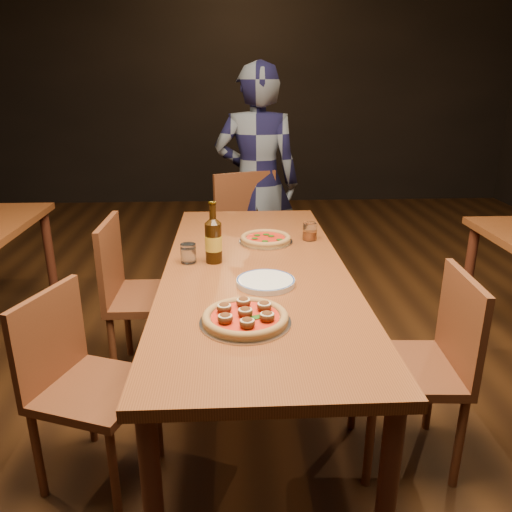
{
  "coord_description": "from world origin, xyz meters",
  "views": [
    {
      "loc": [
        -0.1,
        -2.06,
        1.53
      ],
      "look_at": [
        0.0,
        -0.05,
        0.82
      ],
      "focal_mm": 35.0,
      "sensor_mm": 36.0,
      "label": 1
    }
  ],
  "objects_px": {
    "chair_main_e": "(408,367)",
    "amber_glass": "(310,231)",
    "chair_main_nw": "(95,388)",
    "water_glass": "(188,253)",
    "pizza_meatball": "(245,317)",
    "beer_bottle": "(214,241)",
    "plate_stack": "(266,282)",
    "table_main": "(255,282)",
    "pizza_margherita": "(266,239)",
    "diner": "(257,184)",
    "chair_main_sw": "(151,296)",
    "chair_end": "(258,243)"
  },
  "relations": [
    {
      "from": "chair_main_e",
      "to": "amber_glass",
      "type": "xyz_separation_m",
      "value": [
        -0.3,
        0.73,
        0.36
      ]
    },
    {
      "from": "chair_main_nw",
      "to": "water_glass",
      "type": "distance_m",
      "value": 0.69
    },
    {
      "from": "pizza_meatball",
      "to": "beer_bottle",
      "type": "relative_size",
      "value": 1.15
    },
    {
      "from": "plate_stack",
      "to": "amber_glass",
      "type": "xyz_separation_m",
      "value": [
        0.27,
        0.59,
        0.03
      ]
    },
    {
      "from": "table_main",
      "to": "chair_main_e",
      "type": "bearing_deg",
      "value": -29.5
    },
    {
      "from": "chair_main_nw",
      "to": "pizza_margherita",
      "type": "relative_size",
      "value": 3.0
    },
    {
      "from": "chair_main_nw",
      "to": "chair_main_e",
      "type": "distance_m",
      "value": 1.24
    },
    {
      "from": "amber_glass",
      "to": "diner",
      "type": "xyz_separation_m",
      "value": [
        -0.22,
        1.09,
        0.03
      ]
    },
    {
      "from": "chair_main_sw",
      "to": "amber_glass",
      "type": "distance_m",
      "value": 0.9
    },
    {
      "from": "plate_stack",
      "to": "water_glass",
      "type": "distance_m",
      "value": 0.43
    },
    {
      "from": "chair_main_nw",
      "to": "chair_end",
      "type": "xyz_separation_m",
      "value": [
        0.71,
        1.54,
        0.08
      ]
    },
    {
      "from": "beer_bottle",
      "to": "amber_glass",
      "type": "height_order",
      "value": "beer_bottle"
    },
    {
      "from": "chair_main_sw",
      "to": "water_glass",
      "type": "distance_m",
      "value": 0.51
    },
    {
      "from": "diner",
      "to": "water_glass",
      "type": "bearing_deg",
      "value": 81.14
    },
    {
      "from": "chair_main_nw",
      "to": "pizza_meatball",
      "type": "relative_size",
      "value": 2.63
    },
    {
      "from": "chair_end",
      "to": "diner",
      "type": "distance_m",
      "value": 0.47
    },
    {
      "from": "diner",
      "to": "plate_stack",
      "type": "bearing_deg",
      "value": 94.71
    },
    {
      "from": "pizza_meatball",
      "to": "pizza_margherita",
      "type": "height_order",
      "value": "pizza_meatball"
    },
    {
      "from": "table_main",
      "to": "chair_main_sw",
      "type": "bearing_deg",
      "value": 144.77
    },
    {
      "from": "table_main",
      "to": "beer_bottle",
      "type": "bearing_deg",
      "value": 157.8
    },
    {
      "from": "pizza_meatball",
      "to": "diner",
      "type": "relative_size",
      "value": 0.19
    },
    {
      "from": "table_main",
      "to": "water_glass",
      "type": "height_order",
      "value": "water_glass"
    },
    {
      "from": "chair_main_nw",
      "to": "diner",
      "type": "bearing_deg",
      "value": -0.97
    },
    {
      "from": "beer_bottle",
      "to": "amber_glass",
      "type": "relative_size",
      "value": 3.02
    },
    {
      "from": "plate_stack",
      "to": "beer_bottle",
      "type": "xyz_separation_m",
      "value": [
        -0.22,
        0.28,
        0.09
      ]
    },
    {
      "from": "chair_main_nw",
      "to": "chair_main_e",
      "type": "xyz_separation_m",
      "value": [
        1.24,
        0.06,
        0.02
      ]
    },
    {
      "from": "chair_end",
      "to": "water_glass",
      "type": "bearing_deg",
      "value": -130.84
    },
    {
      "from": "pizza_meatball",
      "to": "diner",
      "type": "distance_m",
      "value": 2.01
    },
    {
      "from": "water_glass",
      "to": "table_main",
      "type": "bearing_deg",
      "value": -14.03
    },
    {
      "from": "diner",
      "to": "beer_bottle",
      "type": "bearing_deg",
      "value": 85.6
    },
    {
      "from": "water_glass",
      "to": "amber_glass",
      "type": "relative_size",
      "value": 0.97
    },
    {
      "from": "table_main",
      "to": "pizza_margherita",
      "type": "distance_m",
      "value": 0.38
    },
    {
      "from": "chair_main_e",
      "to": "plate_stack",
      "type": "xyz_separation_m",
      "value": [
        -0.57,
        0.14,
        0.33
      ]
    },
    {
      "from": "diner",
      "to": "table_main",
      "type": "bearing_deg",
      "value": 93.23
    },
    {
      "from": "pizza_margherita",
      "to": "chair_main_sw",
      "type": "bearing_deg",
      "value": 178.19
    },
    {
      "from": "table_main",
      "to": "diner",
      "type": "bearing_deg",
      "value": 86.72
    },
    {
      "from": "pizza_margherita",
      "to": "chair_main_nw",
      "type": "bearing_deg",
      "value": -133.19
    },
    {
      "from": "table_main",
      "to": "diner",
      "type": "height_order",
      "value": "diner"
    },
    {
      "from": "table_main",
      "to": "water_glass",
      "type": "relative_size",
      "value": 22.78
    },
    {
      "from": "pizza_margherita",
      "to": "plate_stack",
      "type": "relative_size",
      "value": 1.16
    },
    {
      "from": "pizza_margherita",
      "to": "amber_glass",
      "type": "xyz_separation_m",
      "value": [
        0.23,
        0.03,
        0.03
      ]
    },
    {
      "from": "amber_glass",
      "to": "plate_stack",
      "type": "bearing_deg",
      "value": -114.51
    },
    {
      "from": "chair_end",
      "to": "beer_bottle",
      "type": "height_order",
      "value": "beer_bottle"
    },
    {
      "from": "chair_main_sw",
      "to": "chair_main_e",
      "type": "bearing_deg",
      "value": -121.83
    },
    {
      "from": "plate_stack",
      "to": "water_glass",
      "type": "relative_size",
      "value": 2.71
    },
    {
      "from": "plate_stack",
      "to": "diner",
      "type": "distance_m",
      "value": 1.68
    },
    {
      "from": "pizza_meatball",
      "to": "pizza_margherita",
      "type": "xyz_separation_m",
      "value": [
        0.13,
        0.89,
        -0.0
      ]
    },
    {
      "from": "chair_main_sw",
      "to": "pizza_meatball",
      "type": "xyz_separation_m",
      "value": [
        0.47,
        -0.91,
        0.32
      ]
    },
    {
      "from": "chair_main_sw",
      "to": "chair_end",
      "type": "relative_size",
      "value": 0.93
    },
    {
      "from": "chair_main_e",
      "to": "plate_stack",
      "type": "bearing_deg",
      "value": -100.43
    }
  ]
}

